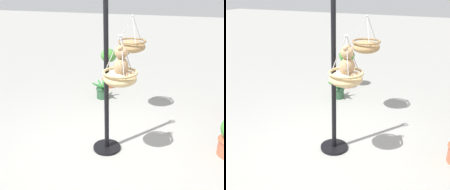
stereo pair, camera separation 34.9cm
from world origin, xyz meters
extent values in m
plane|color=gray|center=(0.00, 0.00, 0.00)|extent=(40.00, 40.00, 0.00)
cylinder|color=black|center=(-0.17, -0.06, 1.19)|extent=(0.07, 0.07, 2.38)
cylinder|color=black|center=(-0.17, -0.06, 0.02)|extent=(0.44, 0.44, 0.04)
ellipsoid|color=tan|center=(-0.02, 0.19, 1.27)|extent=(0.46, 0.46, 0.20)
torus|color=tan|center=(-0.02, 0.19, 1.36)|extent=(0.49, 0.49, 0.04)
ellipsoid|color=silver|center=(-0.02, 0.19, 1.29)|extent=(0.41, 0.41, 0.16)
cylinder|color=#B7B7BC|center=(0.07, 0.24, 1.61)|extent=(0.20, 0.12, 0.50)
cylinder|color=#B7B7BC|center=(-0.12, 0.24, 1.61)|extent=(0.20, 0.12, 0.50)
cylinder|color=#B7B7BC|center=(-0.02, 0.08, 1.61)|extent=(0.01, 0.22, 0.50)
torus|color=#B7B7BC|center=(-0.02, 0.19, 1.86)|extent=(0.06, 0.06, 0.01)
ellipsoid|color=tan|center=(-0.02, 0.20, 1.43)|extent=(0.23, 0.19, 0.27)
sphere|color=tan|center=(-0.02, 0.20, 1.64)|extent=(0.19, 0.19, 0.17)
ellipsoid|color=tan|center=(-0.02, 0.26, 1.63)|extent=(0.08, 0.07, 0.06)
sphere|color=black|center=(-0.02, 0.29, 1.63)|extent=(0.02, 0.02, 0.02)
sphere|color=tan|center=(-0.08, 0.20, 1.71)|extent=(0.07, 0.07, 0.07)
sphere|color=tan|center=(0.04, 0.20, 1.71)|extent=(0.07, 0.07, 0.07)
ellipsoid|color=tan|center=(-0.14, 0.22, 1.47)|extent=(0.07, 0.13, 0.17)
ellipsoid|color=tan|center=(0.09, 0.22, 1.47)|extent=(0.07, 0.13, 0.17)
ellipsoid|color=tan|center=(-0.09, 0.29, 1.34)|extent=(0.08, 0.15, 0.08)
ellipsoid|color=tan|center=(0.04, 0.29, 1.34)|extent=(0.08, 0.15, 0.08)
ellipsoid|color=#A37F51|center=(-1.59, -0.04, 1.38)|extent=(0.52, 0.52, 0.23)
torus|color=olive|center=(-1.59, -0.04, 1.48)|extent=(0.55, 0.55, 0.04)
ellipsoid|color=silver|center=(-1.59, -0.04, 1.40)|extent=(0.46, 0.46, 0.19)
cylinder|color=#B7B7BC|center=(-1.49, 0.02, 1.71)|extent=(0.22, 0.14, 0.47)
cylinder|color=#B7B7BC|center=(-1.70, 0.02, 1.71)|extent=(0.22, 0.14, 0.47)
cylinder|color=#B7B7BC|center=(-1.59, -0.15, 1.71)|extent=(0.01, 0.25, 0.47)
torus|color=#B7B7BC|center=(-1.59, -0.04, 1.95)|extent=(0.06, 0.06, 0.01)
cylinder|color=#2D5638|center=(-2.11, -0.83, 0.12)|extent=(0.26, 0.26, 0.24)
torus|color=#294E32|center=(-2.11, -0.83, 0.23)|extent=(0.30, 0.30, 0.03)
cylinder|color=#382819|center=(-2.11, -0.83, 0.23)|extent=(0.23, 0.23, 0.03)
ellipsoid|color=#38843D|center=(-1.98, -0.81, 0.33)|extent=(0.28, 0.09, 0.15)
ellipsoid|color=#38843D|center=(-2.04, -0.73, 0.32)|extent=(0.20, 0.24, 0.17)
ellipsoid|color=#38843D|center=(-2.18, -0.74, 0.32)|extent=(0.20, 0.23, 0.19)
ellipsoid|color=#38843D|center=(-2.22, -0.85, 0.32)|extent=(0.26, 0.10, 0.19)
ellipsoid|color=#38843D|center=(-2.18, -0.91, 0.31)|extent=(0.20, 0.22, 0.20)
ellipsoid|color=#38843D|center=(-2.06, -0.94, 0.32)|extent=(0.14, 0.26, 0.18)
cylinder|color=#BC6042|center=(-2.88, -0.93, 0.11)|extent=(0.32, 0.32, 0.21)
torus|color=#A9573B|center=(-2.88, -0.93, 0.20)|extent=(0.35, 0.35, 0.03)
cylinder|color=#382819|center=(-2.88, -0.93, 0.20)|extent=(0.28, 0.28, 0.03)
cylinder|color=#4C6B38|center=(-2.88, -0.93, 0.44)|extent=(0.02, 0.02, 0.45)
ellipsoid|color=#478E38|center=(-2.88, -0.93, 0.82)|extent=(0.39, 0.39, 0.33)
camera|label=1|loc=(3.31, 1.13, 2.48)|focal=42.86mm
camera|label=2|loc=(3.18, 1.45, 2.48)|focal=42.86mm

